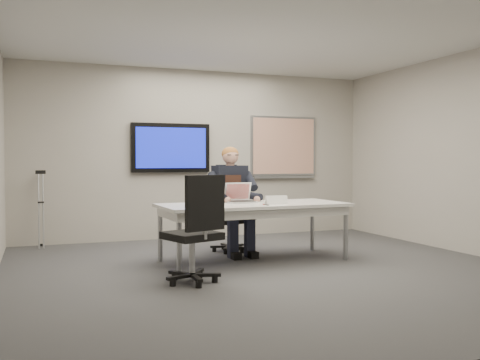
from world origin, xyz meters
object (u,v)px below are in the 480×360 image
object	(u,v)px
seated_person	(234,211)
laptop	(240,198)
office_chair_near	(195,250)
conference_table	(254,210)
office_chair_far	(227,229)

from	to	relation	value
seated_person	laptop	distance (m)	0.40
seated_person	laptop	world-z (taller)	seated_person
seated_person	office_chair_near	bearing A→B (deg)	-129.70
conference_table	office_chair_far	bearing A→B (deg)	92.84
laptop	office_chair_near	bearing A→B (deg)	-129.59
seated_person	laptop	size ratio (longest dim) A/B	4.02
office_chair_far	laptop	xyz separation A→B (m)	(-0.03, -0.60, 0.49)
office_chair_far	laptop	size ratio (longest dim) A/B	2.73
office_chair_far	office_chair_near	distance (m)	2.04
office_chair_near	laptop	world-z (taller)	office_chair_near
office_chair_near	seated_person	bearing A→B (deg)	-141.69
office_chair_near	conference_table	bearing A→B (deg)	-155.96
office_chair_near	laptop	xyz separation A→B (m)	(0.96, 1.19, 0.45)
office_chair_near	laptop	bearing A→B (deg)	-147.30
office_chair_far	laptop	world-z (taller)	office_chair_far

